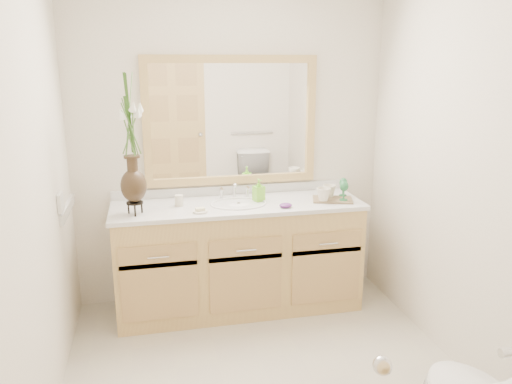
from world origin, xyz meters
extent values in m
cube|color=white|center=(0.00, 1.30, 1.20)|extent=(2.40, 0.02, 2.40)
cube|color=white|center=(0.00, -1.30, 1.20)|extent=(2.40, 0.02, 2.40)
cube|color=white|center=(-1.20, 0.00, 1.20)|extent=(0.02, 2.60, 2.40)
cube|color=white|center=(1.20, 0.00, 1.20)|extent=(0.02, 2.60, 2.40)
cube|color=#D9B76A|center=(0.00, 1.01, 0.40)|extent=(1.80, 0.55, 0.80)
cube|color=silver|center=(0.00, 1.01, 0.82)|extent=(1.84, 0.57, 0.03)
ellipsoid|color=white|center=(0.00, 0.99, 0.78)|extent=(0.38, 0.30, 0.12)
cylinder|color=silver|center=(0.00, 1.17, 0.89)|extent=(0.02, 0.02, 0.11)
cylinder|color=silver|center=(-0.10, 1.17, 0.87)|extent=(0.02, 0.02, 0.08)
cylinder|color=silver|center=(0.10, 1.17, 0.87)|extent=(0.02, 0.02, 0.08)
cube|color=white|center=(0.00, 1.28, 1.41)|extent=(1.20, 0.01, 0.85)
cube|color=#D9B76A|center=(0.00, 1.28, 1.86)|extent=(1.32, 0.04, 0.06)
cube|color=#D9B76A|center=(0.00, 1.28, 0.95)|extent=(1.32, 0.04, 0.06)
cube|color=#D9B76A|center=(-0.63, 1.28, 1.41)|extent=(0.06, 0.04, 0.85)
cube|color=#D9B76A|center=(0.63, 1.28, 1.41)|extent=(0.06, 0.04, 0.85)
cube|color=white|center=(-1.19, 0.76, 0.98)|extent=(0.02, 0.12, 0.12)
cube|color=#D9B76A|center=(-0.30, -1.29, 1.00)|extent=(0.80, 0.03, 2.00)
cylinder|color=black|center=(-0.74, 0.90, 0.91)|extent=(0.11, 0.11, 0.01)
ellipsoid|color=black|center=(-0.74, 0.90, 1.03)|extent=(0.17, 0.17, 0.22)
cylinder|color=black|center=(-0.74, 0.90, 1.17)|extent=(0.07, 0.07, 0.10)
cylinder|color=#4C7A33|center=(-0.74, 0.90, 1.44)|extent=(0.06, 0.06, 0.41)
cylinder|color=beige|center=(-0.43, 1.04, 0.87)|extent=(0.06, 0.06, 0.08)
cylinder|color=beige|center=(-0.30, 0.85, 0.84)|extent=(0.10, 0.10, 0.01)
cube|color=beige|center=(-0.30, 0.85, 0.85)|extent=(0.07, 0.05, 0.02)
imported|color=#77D331|center=(0.16, 1.05, 0.91)|extent=(0.08, 0.09, 0.15)
ellipsoid|color=#5D246E|center=(0.31, 0.84, 0.85)|extent=(0.10, 0.08, 0.03)
cube|color=brown|center=(0.71, 0.94, 0.84)|extent=(0.34, 0.27, 0.01)
imported|color=beige|center=(0.62, 0.90, 0.90)|extent=(0.11, 0.10, 0.10)
imported|color=beige|center=(0.70, 0.99, 0.89)|extent=(0.13, 0.13, 0.10)
cylinder|color=#246E3D|center=(0.77, 0.88, 0.85)|extent=(0.06, 0.06, 0.01)
cylinder|color=#246E3D|center=(0.77, 0.88, 0.89)|extent=(0.01, 0.01, 0.09)
ellipsoid|color=#246E3D|center=(0.77, 0.88, 0.95)|extent=(0.07, 0.07, 0.08)
cylinder|color=#246E3D|center=(0.82, 1.01, 0.85)|extent=(0.06, 0.06, 0.01)
cylinder|color=#246E3D|center=(0.82, 1.01, 0.89)|extent=(0.01, 0.01, 0.09)
ellipsoid|color=#246E3D|center=(0.82, 1.01, 0.95)|extent=(0.06, 0.06, 0.07)
camera|label=1|loc=(-0.63, -2.46, 1.84)|focal=35.00mm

